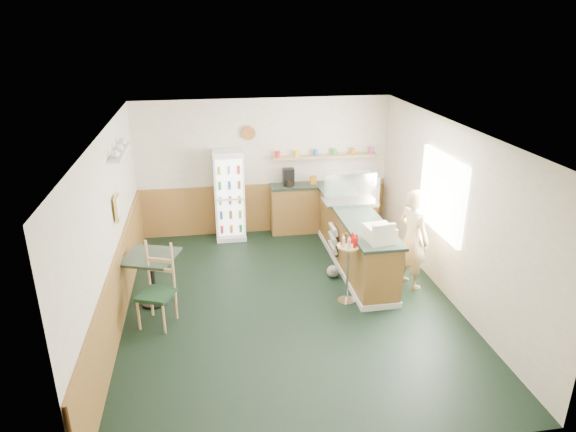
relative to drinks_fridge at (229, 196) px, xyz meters
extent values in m
plane|color=black|center=(0.73, -2.74, -0.88)|extent=(6.00, 6.00, 0.00)
cube|color=beige|center=(0.73, 0.27, 0.47)|extent=(5.00, 0.02, 2.70)
cube|color=beige|center=(-1.78, -2.74, 0.47)|extent=(0.02, 6.00, 2.70)
cube|color=beige|center=(3.24, -2.74, 0.47)|extent=(0.02, 6.00, 2.70)
cube|color=white|center=(0.73, -2.74, 1.83)|extent=(5.00, 6.00, 0.02)
cube|color=olive|center=(0.73, 0.23, -0.38)|extent=(4.98, 0.05, 1.00)
cube|color=olive|center=(-1.74, -2.74, -0.38)|extent=(0.05, 5.98, 1.00)
cube|color=white|center=(3.19, -2.44, 0.67)|extent=(0.06, 1.45, 1.25)
cube|color=gold|center=(-1.72, -2.24, 0.67)|extent=(0.03, 0.32, 0.38)
cube|color=silver|center=(-1.67, -1.74, 1.37)|extent=(0.18, 1.20, 0.03)
cylinder|color=#935824|center=(0.43, 0.20, 1.17)|extent=(0.26, 0.04, 0.26)
cube|color=olive|center=(2.08, -1.66, -0.40)|extent=(0.60, 2.95, 0.95)
cube|color=silver|center=(2.08, -1.66, -0.83)|extent=(0.64, 2.97, 0.10)
cube|color=#29392E|center=(2.08, -1.66, 0.11)|extent=(0.68, 3.01, 0.05)
cube|color=olive|center=(1.93, 0.06, -0.40)|extent=(2.20, 0.38, 0.95)
cube|color=#29392E|center=(1.93, 0.06, 0.11)|extent=(2.24, 0.42, 0.05)
cube|color=tan|center=(1.93, 0.14, 0.67)|extent=(2.10, 0.22, 0.04)
cube|color=black|center=(1.18, 0.06, 0.30)|extent=(0.22, 0.18, 0.34)
cylinder|color=#B2664C|center=(0.98, 0.14, 0.75)|extent=(0.10, 0.10, 0.12)
cylinder|color=#B2664C|center=(1.36, 0.14, 0.75)|extent=(0.10, 0.10, 0.12)
cylinder|color=#B2664C|center=(1.74, 0.14, 0.75)|extent=(0.10, 0.10, 0.12)
cylinder|color=#B2664C|center=(2.12, 0.14, 0.75)|extent=(0.10, 0.10, 0.12)
cylinder|color=#B2664C|center=(2.50, 0.14, 0.75)|extent=(0.10, 0.10, 0.12)
cylinder|color=#B2664C|center=(2.88, 0.14, 0.75)|extent=(0.10, 0.10, 0.12)
cube|color=white|center=(0.00, 0.04, 0.00)|extent=(0.58, 0.41, 1.76)
cube|color=white|center=(0.00, -0.19, 0.01)|extent=(0.49, 0.02, 1.55)
cube|color=silver|center=(0.00, -0.26, 0.01)|extent=(0.52, 0.02, 1.61)
cube|color=silver|center=(2.08, -1.19, 0.16)|extent=(0.95, 0.50, 0.06)
cube|color=silver|center=(2.08, -1.19, 0.43)|extent=(0.93, 0.48, 0.48)
cube|color=beige|center=(2.08, -2.82, 0.25)|extent=(0.44, 0.46, 0.23)
imported|color=tan|center=(2.78, -2.47, -0.05)|extent=(0.58, 0.66, 1.66)
cylinder|color=silver|center=(1.62, -2.79, -0.87)|extent=(0.28, 0.28, 0.02)
cylinder|color=silver|center=(1.62, -2.79, -0.40)|extent=(0.04, 0.04, 0.93)
cylinder|color=tan|center=(1.62, -2.79, 0.06)|extent=(0.35, 0.35, 0.02)
cylinder|color=red|center=(1.73, -2.80, 0.15)|extent=(0.05, 0.05, 0.16)
cylinder|color=red|center=(1.70, -2.71, 0.15)|extent=(0.05, 0.05, 0.16)
cylinder|color=red|center=(1.61, -2.69, 0.15)|extent=(0.05, 0.05, 0.16)
cylinder|color=red|center=(1.53, -2.74, 0.15)|extent=(0.05, 0.05, 0.16)
cylinder|color=red|center=(1.52, -2.83, 0.15)|extent=(0.05, 0.05, 0.16)
cylinder|color=red|center=(1.59, -2.90, 0.15)|extent=(0.05, 0.05, 0.16)
cylinder|color=red|center=(1.68, -2.88, 0.15)|extent=(0.05, 0.05, 0.16)
cube|color=black|center=(1.74, -1.50, -0.63)|extent=(0.05, 0.42, 0.03)
cube|color=beige|center=(1.72, -1.50, -0.56)|extent=(0.09, 0.38, 0.14)
cube|color=black|center=(1.74, -1.50, -0.46)|extent=(0.05, 0.42, 0.03)
cube|color=beige|center=(1.72, -1.50, -0.39)|extent=(0.09, 0.38, 0.14)
cube|color=black|center=(1.74, -1.50, -0.28)|extent=(0.05, 0.42, 0.03)
cube|color=beige|center=(1.72, -1.50, -0.21)|extent=(0.09, 0.38, 0.14)
cylinder|color=black|center=(-1.32, -2.37, -0.86)|extent=(0.42, 0.42, 0.04)
cylinder|color=black|center=(-1.32, -2.37, -0.48)|extent=(0.08, 0.08, 0.74)
cube|color=#29392E|center=(-1.32, -2.37, -0.09)|extent=(0.94, 0.94, 0.04)
cube|color=black|center=(-1.22, -2.97, -0.40)|extent=(0.59, 0.59, 0.05)
cylinder|color=tan|center=(-1.41, -3.16, -0.64)|extent=(0.04, 0.04, 0.47)
cylinder|color=tan|center=(-1.02, -3.16, -0.64)|extent=(0.04, 0.04, 0.47)
cylinder|color=tan|center=(-1.41, -2.78, -0.64)|extent=(0.04, 0.04, 0.47)
cylinder|color=tan|center=(-1.02, -2.78, -0.64)|extent=(0.04, 0.04, 0.47)
cube|color=tan|center=(-1.22, -2.77, -0.03)|extent=(0.39, 0.20, 0.73)
sphere|color=gray|center=(1.60, -1.98, -0.78)|extent=(0.20, 0.20, 0.20)
sphere|color=gray|center=(1.60, -2.09, -0.69)|extent=(0.12, 0.12, 0.12)
camera|label=1|loc=(-0.40, -9.52, 3.27)|focal=32.00mm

